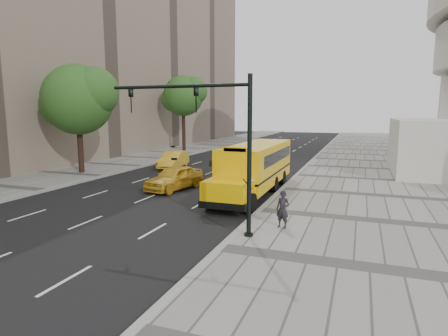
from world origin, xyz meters
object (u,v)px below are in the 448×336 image
(taxi_far, at_px, (173,160))
(pedestrian, at_px, (283,209))
(tree_c, at_px, (184,96))
(school_bus, at_px, (256,164))
(traffic_signal, at_px, (215,135))
(taxi_near, at_px, (175,178))
(tree_b, at_px, (79,99))

(taxi_far, relative_size, pedestrian, 2.84)
(tree_c, xyz_separation_m, taxi_far, (5.31, -13.08, -6.24))
(tree_c, distance_m, school_bus, 25.71)
(school_bus, distance_m, traffic_signal, 9.01)
(traffic_signal, bearing_deg, taxi_near, 127.54)
(tree_b, relative_size, traffic_signal, 1.36)
(taxi_near, distance_m, traffic_signal, 10.14)
(taxi_far, bearing_deg, tree_b, -142.85)
(pedestrian, distance_m, traffic_signal, 4.25)
(tree_b, distance_m, school_bus, 15.57)
(tree_b, bearing_deg, tree_c, 90.03)
(school_bus, bearing_deg, taxi_near, -168.16)
(taxi_near, height_order, taxi_far, taxi_near)
(school_bus, height_order, taxi_near, school_bus)
(taxi_far, height_order, traffic_signal, traffic_signal)
(tree_c, distance_m, taxi_far, 15.44)
(taxi_near, bearing_deg, tree_c, 126.80)
(school_bus, height_order, taxi_far, school_bus)
(tree_b, bearing_deg, taxi_far, 46.20)
(taxi_near, distance_m, pedestrian, 10.31)
(tree_b, relative_size, tree_c, 0.92)
(school_bus, relative_size, taxi_near, 2.55)
(school_bus, xyz_separation_m, taxi_near, (-5.15, -1.08, -0.99))
(tree_b, height_order, taxi_far, tree_b)
(school_bus, height_order, traffic_signal, traffic_signal)
(tree_c, height_order, taxi_far, tree_c)
(taxi_near, bearing_deg, school_bus, 24.09)
(school_bus, bearing_deg, traffic_signal, -85.44)
(school_bus, xyz_separation_m, traffic_signal, (0.69, -8.68, 2.33))
(tree_b, height_order, pedestrian, tree_b)
(traffic_signal, bearing_deg, school_bus, 94.56)
(tree_c, xyz_separation_m, taxi_near, (9.76, -21.36, -6.22))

